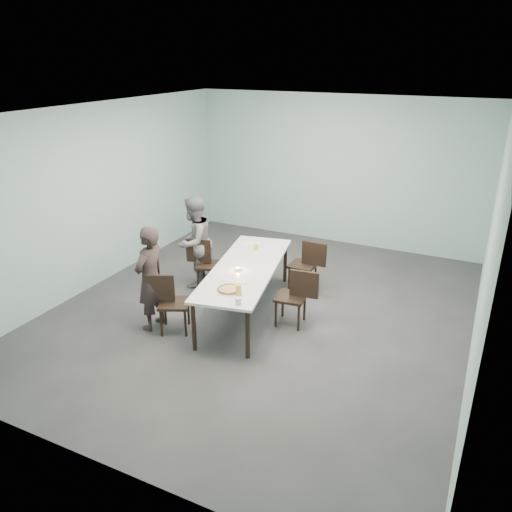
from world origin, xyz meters
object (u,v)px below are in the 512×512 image
at_px(chair_near_right, 296,294).
at_px(chair_far_right, 307,262).
at_px(chair_far_left, 205,261).
at_px(beer_glass, 239,290).
at_px(side_plate, 243,281).
at_px(chair_near_left, 168,299).
at_px(diner_near, 150,278).
at_px(amber_tumbler, 256,247).
at_px(diner_far, 194,242).
at_px(table, 245,270).
at_px(pizza, 229,289).
at_px(tealight, 238,269).
at_px(water_tumbler, 238,301).

xyz_separation_m(chair_near_right, chair_far_right, (-0.26, 1.17, 0.00)).
xyz_separation_m(chair_far_left, beer_glass, (1.32, -1.33, 0.32)).
height_order(chair_far_right, side_plate, chair_far_right).
height_order(chair_near_right, beer_glass, beer_glass).
relative_size(chair_near_right, side_plate, 4.83).
relative_size(chair_near_left, chair_far_right, 1.00).
distance_m(chair_near_right, diner_near, 2.09).
relative_size(chair_near_left, amber_tumbler, 10.88).
xyz_separation_m(diner_far, beer_glass, (1.56, -1.38, 0.05)).
xyz_separation_m(chair_near_right, diner_far, (-2.06, 0.54, 0.28)).
relative_size(chair_near_left, chair_far_left, 1.00).
xyz_separation_m(table, beer_glass, (0.35, -0.88, 0.13)).
height_order(chair_near_right, pizza, chair_near_right).
bearing_deg(beer_glass, diner_far, 138.49).
xyz_separation_m(chair_near_right, diner_near, (-1.84, -0.95, 0.27)).
xyz_separation_m(chair_far_right, side_plate, (-0.38, -1.61, 0.25)).
bearing_deg(chair_near_right, diner_near, 21.27).
bearing_deg(beer_glass, chair_far_left, 134.92).
bearing_deg(amber_tumbler, pizza, -77.73).
bearing_deg(chair_far_left, diner_near, -105.73).
relative_size(table, tealight, 48.66).
relative_size(chair_far_right, amber_tumbler, 10.88).
height_order(diner_far, amber_tumbler, diner_far).
relative_size(water_tumbler, amber_tumbler, 1.12).
distance_m(side_plate, water_tumbler, 0.68).
height_order(chair_near_right, amber_tumbler, chair_near_right).
distance_m(chair_far_left, side_plate, 1.52).
bearing_deg(amber_tumbler, diner_near, -116.09).
bearing_deg(diner_near, pizza, 100.45).
xyz_separation_m(chair_far_right, diner_far, (-1.80, -0.63, 0.28)).
relative_size(pizza, side_plate, 1.89).
height_order(chair_far_left, side_plate, chair_far_left).
relative_size(chair_far_left, chair_far_right, 1.00).
bearing_deg(chair_near_right, water_tumbler, 64.40).
distance_m(pizza, water_tumbler, 0.42).
distance_m(chair_far_right, side_plate, 1.67).
bearing_deg(table, chair_near_right, -2.75).
distance_m(water_tumbler, tealight, 1.07).
bearing_deg(table, pizza, -78.47).
height_order(table, tealight, tealight).
bearing_deg(diner_far, chair_far_left, 80.33).
distance_m(table, water_tumbler, 1.21).
bearing_deg(diner_far, amber_tumbler, 104.85).
bearing_deg(tealight, water_tumbler, -62.15).
height_order(chair_far_left, chair_near_right, same).
distance_m(diner_near, diner_far, 1.51).
height_order(chair_near_left, chair_near_right, same).
distance_m(table, chair_far_right, 1.29).
bearing_deg(table, chair_far_right, 62.74).
xyz_separation_m(side_plate, beer_glass, (0.15, -0.40, 0.07)).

